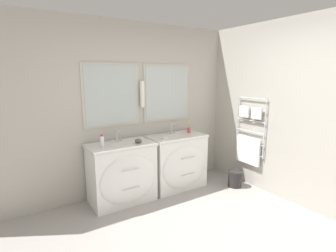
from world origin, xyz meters
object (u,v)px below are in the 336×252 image
Objects in this scene: amenity_bowl at (138,141)px; flower_vase at (189,128)px; vanity_right at (177,161)px; vanity_left at (123,173)px; toiletry_bottle at (102,142)px; waste_bin at (235,178)px.

amenity_bowl is 1.02m from flower_vase.
vanity_right is 9.17× the size of amenity_bowl.
toiletry_bottle is (-0.29, -0.05, 0.51)m from vanity_left.
vanity_right is 3.50× the size of waste_bin.
vanity_right is 1.01m from waste_bin.
toiletry_bottle reaches higher than waste_bin.
vanity_left is at bearing 162.46° from amenity_bowl.
vanity_right is 1.34m from toiletry_bottle.
vanity_left is 0.51m from amenity_bowl.
flower_vase is at bearing 4.79° from toiletry_bottle.
amenity_bowl reaches higher than vanity_left.
vanity_left is 3.50× the size of waste_bin.
vanity_right is at bearing 2.49° from toiletry_bottle.
toiletry_bottle is 0.71× the size of waste_bin.
vanity_left is at bearing 180.00° from vanity_right.
vanity_right is at bearing 0.00° from vanity_left.
flower_vase reaches higher than waste_bin.
waste_bin is (0.82, -0.50, -0.31)m from vanity_right.
flower_vase is (1.23, 0.07, 0.51)m from vanity_left.
vanity_left is at bearing 10.45° from toiletry_bottle.
amenity_bowl is at bearing 164.60° from waste_bin.
vanity_right is at bearing -165.37° from flower_vase.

